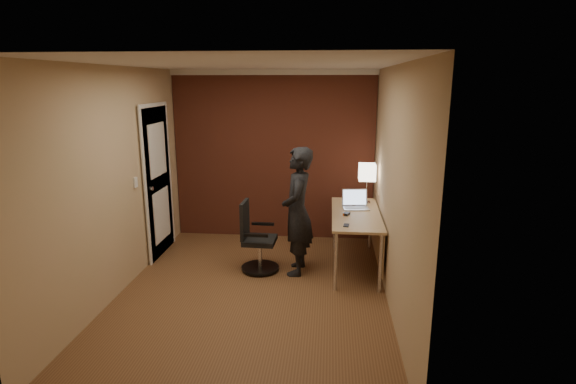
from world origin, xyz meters
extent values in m
plane|color=brown|center=(0.00, 0.00, 0.00)|extent=(4.00, 4.00, 0.00)
plane|color=white|center=(0.00, 0.00, 2.50)|extent=(4.00, 4.00, 0.00)
plane|color=tan|center=(0.00, 2.00, 1.25)|extent=(3.00, 0.00, 3.00)
plane|color=tan|center=(0.00, -2.00, 1.25)|extent=(3.00, 0.00, 3.00)
plane|color=tan|center=(-1.50, 0.00, 1.25)|extent=(0.00, 4.00, 4.00)
plane|color=tan|center=(1.50, 0.00, 1.25)|extent=(0.00, 4.00, 4.00)
cube|color=brown|center=(0.00, 1.97, 1.25)|extent=(2.98, 0.06, 2.50)
cube|color=silver|center=(0.00, 1.96, 2.46)|extent=(3.00, 0.08, 0.08)
cube|color=silver|center=(0.00, -1.96, 2.46)|extent=(3.00, 0.08, 0.08)
cube|color=silver|center=(-1.46, 0.00, 2.46)|extent=(0.08, 4.00, 0.08)
cube|color=silver|center=(1.46, 0.00, 2.46)|extent=(0.08, 4.00, 0.08)
cube|color=silver|center=(-1.48, 1.10, 1.00)|extent=(0.05, 0.82, 2.02)
cube|color=silver|center=(-1.46, 1.10, 1.00)|extent=(0.02, 0.92, 2.12)
cylinder|color=silver|center=(-1.43, 0.77, 1.00)|extent=(0.05, 0.05, 0.05)
cube|color=silver|center=(-1.49, 0.45, 1.15)|extent=(0.02, 0.08, 0.12)
cube|color=tan|center=(1.18, 0.84, 0.71)|extent=(0.60, 1.50, 0.03)
cube|color=tan|center=(1.46, 0.84, 0.43)|extent=(0.02, 1.38, 0.54)
cylinder|color=silver|center=(0.93, 0.15, 0.35)|extent=(0.04, 0.04, 0.70)
cylinder|color=silver|center=(0.93, 1.53, 0.35)|extent=(0.04, 0.04, 0.70)
cylinder|color=silver|center=(1.43, 0.15, 0.35)|extent=(0.04, 0.04, 0.70)
cylinder|color=silver|center=(1.43, 1.53, 0.35)|extent=(0.04, 0.04, 0.70)
cube|color=silver|center=(1.34, 1.34, 0.74)|extent=(0.11, 0.11, 0.01)
cylinder|color=silver|center=(1.34, 1.34, 0.90)|extent=(0.01, 0.01, 0.30)
cube|color=white|center=(1.34, 1.34, 1.16)|extent=(0.22, 0.22, 0.22)
cube|color=silver|center=(1.19, 1.03, 0.74)|extent=(0.36, 0.27, 0.01)
cube|color=silver|center=(1.17, 1.14, 0.85)|extent=(0.33, 0.10, 0.22)
cube|color=#B2CCF2|center=(1.17, 1.13, 0.85)|extent=(0.30, 0.08, 0.19)
cube|color=gray|center=(1.19, 1.02, 0.75)|extent=(0.29, 0.16, 0.00)
cube|color=black|center=(1.06, 0.72, 0.75)|extent=(0.10, 0.12, 0.03)
cube|color=black|center=(1.04, 0.30, 0.73)|extent=(0.07, 0.12, 0.01)
cylinder|color=black|center=(-0.01, 0.62, 0.03)|extent=(0.48, 0.48, 0.03)
cylinder|color=silver|center=(-0.01, 0.62, 0.21)|extent=(0.05, 0.05, 0.36)
cube|color=black|center=(-0.01, 0.62, 0.40)|extent=(0.41, 0.41, 0.06)
cube|color=black|center=(-0.20, 0.63, 0.66)|extent=(0.06, 0.36, 0.47)
cube|color=black|center=(0.00, 0.85, 0.55)|extent=(0.29, 0.05, 0.03)
cube|color=black|center=(-0.02, 0.40, 0.55)|extent=(0.29, 0.05, 0.03)
imported|color=black|center=(0.46, 0.62, 0.79)|extent=(0.40, 0.59, 1.58)
camera|label=1|loc=(0.84, -4.62, 2.33)|focal=28.00mm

